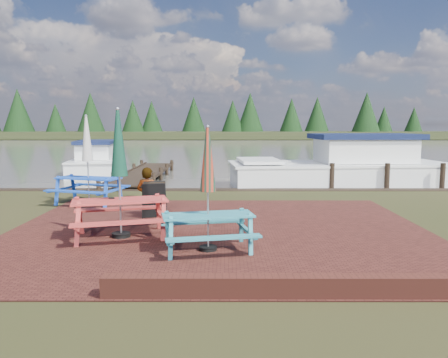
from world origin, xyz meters
The scene contains 13 objects.
ground centered at (0.00, 0.00, 0.00)m, with size 120.00×120.00×0.00m, color black.
paving centered at (0.00, 1.00, 0.01)m, with size 9.00×7.50×0.02m, color #381611.
brick_wall centered at (2.15, -2.42, 0.15)m, with size 6.21×1.79×0.30m.
water centered at (0.00, 37.00, 0.00)m, with size 120.00×60.00×0.02m, color #4E4C43.
far_treeline centered at (0.00, 66.00, 3.28)m, with size 120.00×10.00×8.10m.
picnic_table_teal centered at (-0.17, -0.46, 0.79)m, with size 1.87×1.73×2.25m.
picnic_table_red centered at (-1.97, 0.48, 0.91)m, with size 2.23×2.09×2.59m.
picnic_table_blue centered at (-3.80, 4.30, 0.89)m, with size 2.21×2.08×2.53m.
chalkboard centered at (-1.60, 2.39, 0.45)m, with size 0.58×0.67×0.88m.
jetty centered at (-3.50, 11.28, 0.11)m, with size 1.76×9.08×1.00m.
boat_jetty centered at (-6.35, 14.01, 0.36)m, with size 3.08×6.63×1.85m.
boat_near centered at (4.84, 9.02, 0.49)m, with size 8.77×3.68×2.31m.
person centered at (-2.27, 5.21, 0.96)m, with size 0.70×0.46×1.92m, color gray.
Camera 1 is at (0.13, -8.14, 2.28)m, focal length 35.00 mm.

